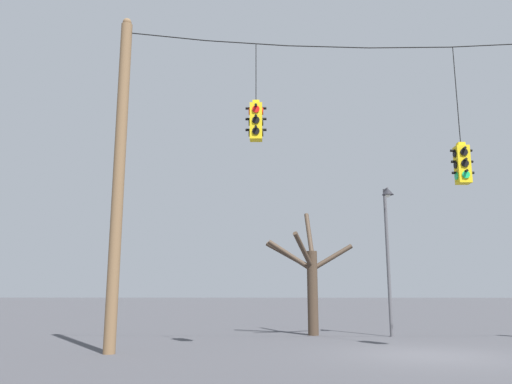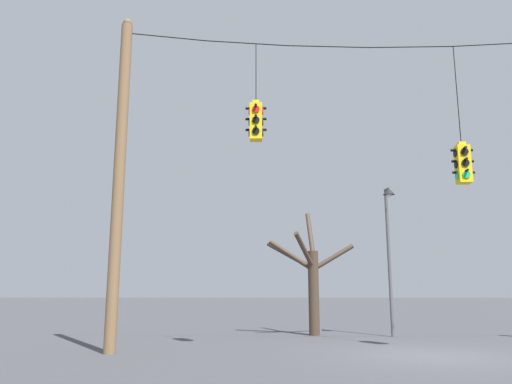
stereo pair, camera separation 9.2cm
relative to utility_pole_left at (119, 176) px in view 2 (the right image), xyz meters
The scene contains 7 objects.
ground_plane 9.30m from the utility_pole_left, ahead, with size 200.00×200.00×0.00m, color #424247.
utility_pole_left is the anchor object (origin of this frame).
span_wire 8.94m from the utility_pole_left, ahead, with size 16.13×0.03×0.58m.
traffic_light_over_intersection 4.03m from the utility_pole_left, ahead, with size 0.58×0.58×2.85m.
traffic_light_near_right_pole 9.27m from the utility_pole_left, ahead, with size 0.58×0.58×3.94m.
street_lamp 9.71m from the utility_pole_left, 30.02° to the left, with size 0.42×0.73×5.25m.
bare_tree 8.22m from the utility_pole_left, 44.56° to the left, with size 3.27×2.25×4.56m.
Camera 2 is at (-3.97, -12.95, 1.58)m, focal length 35.00 mm.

